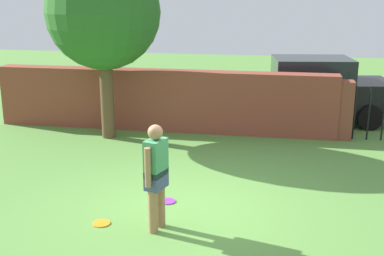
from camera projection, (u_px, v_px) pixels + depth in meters
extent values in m
plane|color=#568C3D|center=(186.00, 209.00, 8.17)|extent=(40.00, 40.00, 0.00)
cube|color=brown|center=(163.00, 100.00, 12.62)|extent=(8.60, 0.50, 1.53)
cylinder|color=brown|center=(107.00, 92.00, 11.86)|extent=(0.32, 0.32, 2.24)
sphere|color=#286023|center=(103.00, 12.00, 11.37)|extent=(2.62, 2.62, 2.62)
cylinder|color=#9E704C|center=(153.00, 206.00, 7.29)|extent=(0.14, 0.14, 0.85)
cylinder|color=#9E704C|center=(160.00, 200.00, 7.48)|extent=(0.14, 0.14, 0.85)
cube|color=#3F4C72|center=(156.00, 179.00, 7.28)|extent=(0.31, 0.41, 0.28)
cube|color=#3F8C59|center=(156.00, 158.00, 7.20)|extent=(0.31, 0.41, 0.55)
sphere|color=#9E704C|center=(155.00, 132.00, 7.09)|extent=(0.22, 0.22, 0.22)
cylinder|color=#9E704C|center=(148.00, 168.00, 7.02)|extent=(0.09, 0.09, 0.58)
cylinder|color=#9E704C|center=(164.00, 158.00, 7.41)|extent=(0.09, 0.09, 0.58)
cube|color=brown|center=(343.00, 110.00, 11.87)|extent=(0.44, 0.44, 1.40)
cylinder|color=black|center=(354.00, 113.00, 11.83)|extent=(0.04, 0.04, 1.30)
cylinder|color=black|center=(369.00, 113.00, 11.78)|extent=(0.04, 0.04, 1.30)
cylinder|color=black|center=(383.00, 114.00, 11.72)|extent=(0.04, 0.04, 1.30)
cube|color=black|center=(310.00, 95.00, 13.46)|extent=(4.40, 2.29, 0.80)
cube|color=#1E2328|center=(312.00, 69.00, 13.27)|extent=(2.20, 1.77, 0.60)
cylinder|color=black|center=(352.00, 103.00, 14.34)|extent=(0.67, 0.31, 0.64)
cylinder|color=black|center=(370.00, 118.00, 12.70)|extent=(0.67, 0.31, 0.64)
cylinder|color=black|center=(256.00, 102.00, 14.43)|extent=(0.67, 0.31, 0.64)
cylinder|color=black|center=(262.00, 117.00, 12.80)|extent=(0.67, 0.31, 0.64)
cylinder|color=purple|center=(168.00, 201.00, 8.45)|extent=(0.27, 0.27, 0.02)
cylinder|color=orange|center=(101.00, 223.00, 7.66)|extent=(0.27, 0.27, 0.02)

